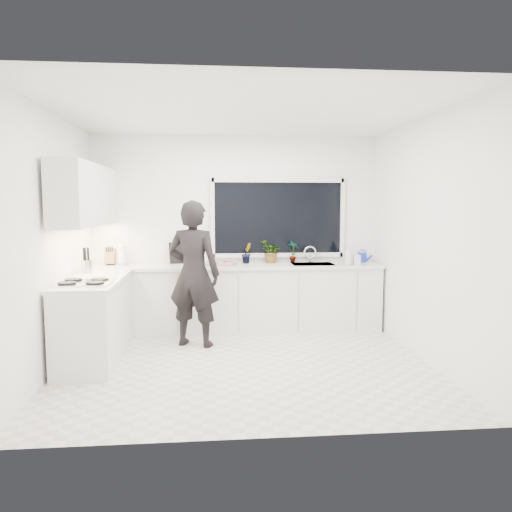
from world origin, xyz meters
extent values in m
cube|color=beige|center=(0.00, 0.00, -0.01)|extent=(4.00, 3.50, 0.02)
cube|color=white|center=(0.00, 1.76, 1.35)|extent=(4.00, 0.02, 2.70)
cube|color=white|center=(-2.01, 0.00, 1.35)|extent=(0.02, 3.50, 2.70)
cube|color=white|center=(2.01, 0.00, 1.35)|extent=(0.02, 3.50, 2.70)
cube|color=white|center=(0.00, 0.00, 2.71)|extent=(4.00, 3.50, 0.02)
cube|color=black|center=(0.60, 1.73, 1.55)|extent=(1.80, 0.02, 1.00)
cube|color=white|center=(0.00, 1.45, 0.44)|extent=(3.92, 0.58, 0.88)
cube|color=white|center=(-1.67, 0.35, 0.44)|extent=(0.58, 1.60, 0.88)
cube|color=silver|center=(0.00, 1.44, 0.90)|extent=(3.94, 0.62, 0.04)
cube|color=silver|center=(-1.67, 0.35, 0.90)|extent=(0.62, 1.60, 0.04)
cube|color=white|center=(-1.79, 0.70, 1.85)|extent=(0.34, 2.10, 0.70)
cube|color=silver|center=(1.05, 1.45, 0.87)|extent=(0.58, 0.42, 0.14)
cylinder|color=silver|center=(1.05, 1.65, 1.03)|extent=(0.03, 0.03, 0.22)
cube|color=black|center=(-1.69, 0.00, 0.94)|extent=(0.56, 0.48, 0.03)
imported|color=black|center=(-0.57, 0.78, 0.90)|extent=(0.76, 0.62, 1.80)
cube|color=silver|center=(-0.25, 1.42, 0.94)|extent=(0.51, 0.42, 0.03)
cube|color=red|center=(-0.25, 1.42, 0.95)|extent=(0.47, 0.38, 0.01)
cylinder|color=#132EB6|center=(1.80, 1.61, 0.98)|extent=(0.14, 0.14, 0.13)
cylinder|color=white|center=(-1.56, 1.55, 1.05)|extent=(0.15, 0.15, 0.26)
cube|color=olive|center=(-1.72, 1.59, 1.03)|extent=(0.14, 0.11, 0.22)
cylinder|color=#B3B2B7|center=(-1.85, 0.80, 1.00)|extent=(0.14, 0.14, 0.16)
cube|color=black|center=(-0.80, 1.69, 1.06)|extent=(0.22, 0.05, 0.28)
cube|color=black|center=(-0.81, 1.69, 1.07)|extent=(0.24, 0.11, 0.30)
imported|color=#26662D|center=(0.14, 1.61, 1.06)|extent=(0.17, 0.19, 0.28)
imported|color=#26662D|center=(0.48, 1.61, 1.08)|extent=(0.37, 0.38, 0.32)
imported|color=#26662D|center=(0.80, 1.61, 1.07)|extent=(0.19, 0.19, 0.31)
imported|color=#D8BF66|center=(1.51, 1.30, 1.06)|extent=(0.15, 0.15, 0.28)
imported|color=#D8BF66|center=(1.63, 1.30, 1.02)|extent=(0.10, 0.09, 0.20)
camera|label=1|loc=(-0.38, -5.31, 1.76)|focal=35.00mm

